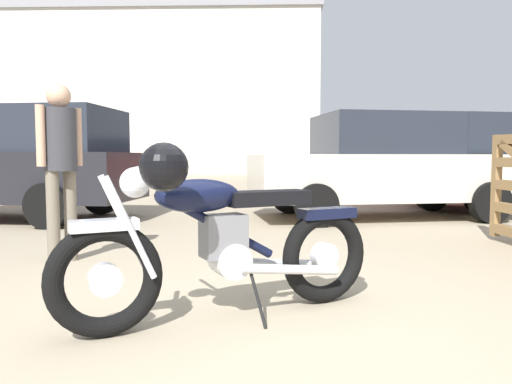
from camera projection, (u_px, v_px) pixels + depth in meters
The scene contains 9 objects.
ground_plane at pixel (257, 328), 2.81m from camera, with size 80.00×80.00×0.00m, color gray.
vintage_motorcycle at pixel (220, 240), 2.92m from camera, with size 1.92×1.10×1.07m.
bystander at pixel (60, 154), 4.53m from camera, with size 0.30×0.39×1.66m.
blue_hatchback_right at pixel (7, 160), 12.95m from camera, with size 4.14×2.37×1.78m.
pale_sedan_back at pixel (506, 161), 9.44m from camera, with size 4.13×2.33×1.78m.
dark_sedan_left at pixel (341, 162), 17.38m from camera, with size 4.44×2.47×1.67m.
white_estate_far at pixel (382, 167), 7.90m from camera, with size 4.40×2.38×1.67m.
red_hatchback_near at pixel (400, 160), 12.09m from camera, with size 3.99×2.00×1.78m.
industrial_building at pixel (178, 100), 34.43m from camera, with size 19.65×13.85×10.08m.
Camera 1 is at (-0.05, -2.75, 0.99)m, focal length 34.21 mm.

